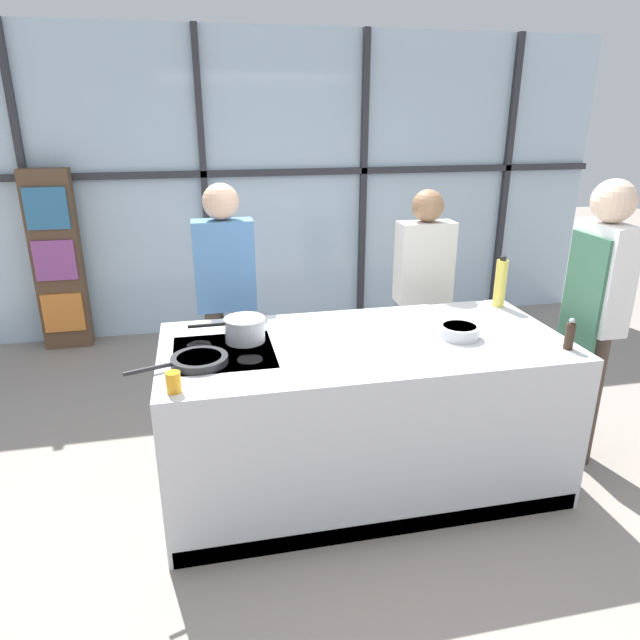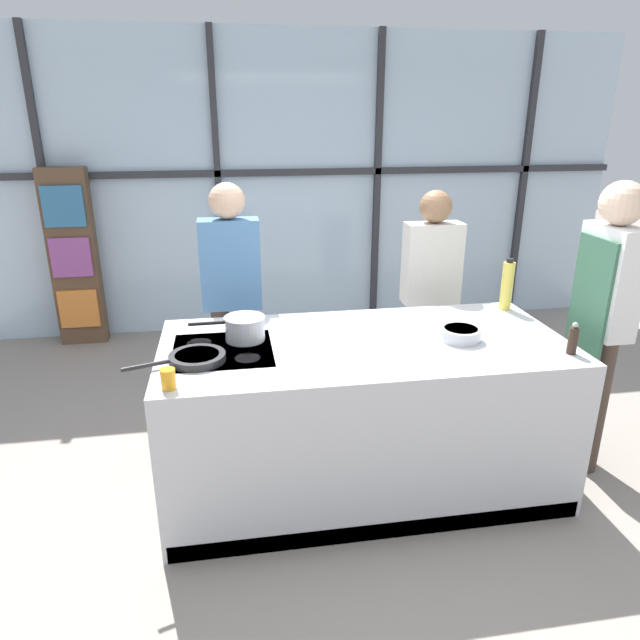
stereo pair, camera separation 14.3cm
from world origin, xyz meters
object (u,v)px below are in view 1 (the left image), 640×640
at_px(spectator_far_left, 226,290).
at_px(oil_bottle, 500,283).
at_px(spectator_center_left, 423,285).
at_px(saucepan, 244,329).
at_px(frying_pan, 198,360).
at_px(chef, 595,305).
at_px(juice_glass_near, 173,382).
at_px(mixing_bowl, 459,331).
at_px(pepper_grinder, 570,335).
at_px(white_plate, 442,321).

height_order(spectator_far_left, oil_bottle, spectator_far_left).
distance_m(spectator_far_left, oil_bottle, 1.79).
bearing_deg(spectator_center_left, saucepan, 30.25).
height_order(frying_pan, oil_bottle, oil_bottle).
bearing_deg(frying_pan, chef, 2.75).
relative_size(frying_pan, juice_glass_near, 5.11).
bearing_deg(chef, saucepan, 86.03).
bearing_deg(mixing_bowl, spectator_far_left, 141.40).
distance_m(chef, frying_pan, 2.30).
distance_m(spectator_center_left, pepper_grinder, 1.29).
distance_m(spectator_far_left, pepper_grinder, 2.12).
relative_size(spectator_far_left, saucepan, 4.03).
relative_size(saucepan, juice_glass_near, 4.26).
height_order(spectator_far_left, spectator_center_left, spectator_far_left).
bearing_deg(saucepan, spectator_far_left, 94.09).
bearing_deg(pepper_grinder, mixing_bowl, 151.10).
xyz_separation_m(oil_bottle, juice_glass_near, (-2.01, -0.80, -0.11)).
height_order(chef, oil_bottle, chef).
xyz_separation_m(spectator_center_left, white_plate, (-0.17, -0.73, -0.00)).
xyz_separation_m(saucepan, juice_glass_near, (-0.36, -0.54, -0.02)).
height_order(pepper_grinder, juice_glass_near, pepper_grinder).
distance_m(spectator_center_left, oil_bottle, 0.62).
bearing_deg(saucepan, frying_pan, -135.29).
xyz_separation_m(chef, juice_glass_near, (-2.40, -0.40, -0.06)).
relative_size(chef, white_plate, 7.62).
bearing_deg(spectator_center_left, chef, 126.98).
distance_m(mixing_bowl, pepper_grinder, 0.56).
bearing_deg(saucepan, oil_bottle, 8.98).
bearing_deg(juice_glass_near, spectator_center_left, 37.77).
height_order(saucepan, oil_bottle, oil_bottle).
bearing_deg(saucepan, chef, -3.97).
bearing_deg(mixing_bowl, white_plate, 87.51).
xyz_separation_m(mixing_bowl, juice_glass_near, (-1.53, -0.35, 0.01)).
xyz_separation_m(spectator_center_left, saucepan, (-1.34, -0.78, 0.06)).
bearing_deg(mixing_bowl, pepper_grinder, -28.90).
relative_size(spectator_far_left, juice_glass_near, 17.16).
xyz_separation_m(frying_pan, oil_bottle, (1.90, 0.51, 0.13)).
bearing_deg(white_plate, juice_glass_near, -158.88).
distance_m(white_plate, juice_glass_near, 1.65).
bearing_deg(spectator_far_left, chef, 156.19).
height_order(saucepan, white_plate, saucepan).
xyz_separation_m(spectator_far_left, pepper_grinder, (1.72, -1.25, 0.02)).
relative_size(frying_pan, pepper_grinder, 2.87).
xyz_separation_m(chef, spectator_far_left, (-2.10, 0.93, -0.05)).
relative_size(mixing_bowl, juice_glass_near, 2.30).
bearing_deg(spectator_far_left, saucepan, 94.09).
bearing_deg(juice_glass_near, chef, 9.37).
bearing_deg(mixing_bowl, oil_bottle, 43.20).
xyz_separation_m(chef, white_plate, (-0.86, 0.20, -0.11)).
distance_m(saucepan, oil_bottle, 1.67).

